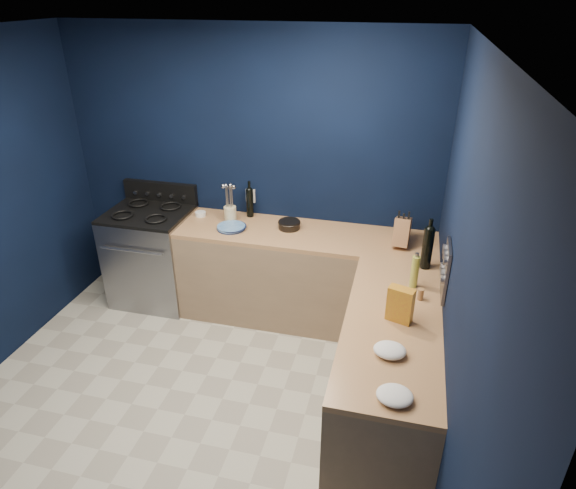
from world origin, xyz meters
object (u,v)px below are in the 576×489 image
(knife_block, at_px, (402,232))
(crouton_bag, at_px, (400,305))
(gas_range, at_px, (153,257))
(utensil_crock, at_px, (230,214))
(plate_stack, at_px, (231,227))

(knife_block, bearing_deg, crouton_bag, -83.41)
(gas_range, bearing_deg, knife_block, 0.11)
(utensil_crock, relative_size, crouton_bag, 0.59)
(crouton_bag, bearing_deg, utensil_crock, 160.24)
(plate_stack, bearing_deg, utensil_crock, 111.53)
(crouton_bag, bearing_deg, plate_stack, 163.08)
(plate_stack, height_order, crouton_bag, crouton_bag)
(gas_range, xyz_separation_m, utensil_crock, (0.80, 0.10, 0.51))
(plate_stack, relative_size, utensil_crock, 1.78)
(gas_range, distance_m, plate_stack, 0.98)
(plate_stack, xyz_separation_m, utensil_crock, (-0.06, 0.16, 0.06))
(utensil_crock, height_order, crouton_bag, crouton_bag)
(utensil_crock, xyz_separation_m, crouton_bag, (1.60, -1.21, 0.05))
(gas_range, height_order, knife_block, knife_block)
(utensil_crock, bearing_deg, knife_block, -3.61)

